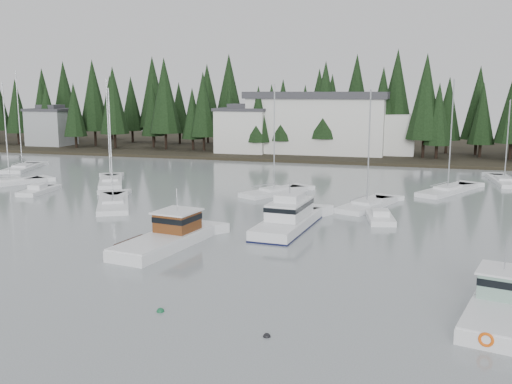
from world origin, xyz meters
TOP-DOWN VIEW (x-y plane):
  - ground at (0.00, 0.00)m, footprint 260.00×260.00m
  - far_shore_land at (0.00, 97.00)m, footprint 240.00×54.00m
  - conifer_treeline at (0.00, 86.00)m, footprint 200.00×22.00m
  - house_west at (-18.00, 79.00)m, footprint 9.54×7.42m
  - house_far_west at (-60.00, 81.00)m, footprint 8.48×7.42m
  - harbor_inn at (-2.96, 82.34)m, footprint 29.50×11.50m
  - lobster_boat_brown at (-4.97, 18.28)m, footprint 5.95×10.12m
  - cabin_cruiser_center at (2.66, 26.37)m, footprint 4.16×10.99m
  - lobster_boat_teal at (17.56, 10.42)m, footprint 4.59×8.42m
  - sailboat_0 at (23.63, 57.94)m, footprint 3.64×9.93m
  - sailboat_2 at (-2.63, 41.93)m, footprint 6.65×8.85m
  - sailboat_3 at (-43.78, 51.13)m, footprint 5.57×9.70m
  - sailboat_5 at (-16.88, 31.03)m, footprint 7.76×10.68m
  - sailboat_7 at (-24.46, 43.43)m, footprint 7.31×10.08m
  - sailboat_8 at (16.44, 48.75)m, footprint 7.38×10.76m
  - sailboat_9 at (8.26, 37.33)m, footprint 5.72×9.46m
  - sailboat_10 at (-36.23, 39.16)m, footprint 6.48×8.67m
  - runabout_0 at (-28.91, 34.97)m, footprint 2.83×5.95m
  - runabout_1 at (10.01, 31.58)m, footprint 3.12×5.36m
  - mooring_buoy_green at (0.33, 6.28)m, footprint 0.42×0.42m
  - mooring_buoy_dark at (6.62, 4.84)m, footprint 0.38×0.38m

SIDE VIEW (x-z plane):
  - ground at x=0.00m, z-range 0.00..0.00m
  - far_shore_land at x=0.00m, z-range -0.50..0.50m
  - conifer_treeline at x=0.00m, z-range -10.00..10.00m
  - mooring_buoy_green at x=0.33m, z-range -0.21..0.21m
  - mooring_buoy_dark at x=6.62m, z-range -0.19..0.19m
  - sailboat_0 at x=23.63m, z-range -5.48..5.59m
  - sailboat_5 at x=-16.88m, z-range -6.15..6.26m
  - sailboat_9 at x=8.26m, z-range -6.08..6.21m
  - sailboat_8 at x=16.44m, z-range -6.66..6.79m
  - sailboat_7 at x=-24.46m, z-range -6.74..6.88m
  - sailboat_2 at x=-2.63m, z-range -6.38..6.52m
  - sailboat_10 at x=-36.23m, z-range -6.52..6.67m
  - sailboat_3 at x=-43.78m, z-range -7.40..7.56m
  - runabout_0 at x=-28.91m, z-range -0.58..0.84m
  - runabout_1 at x=10.01m, z-range -0.58..0.84m
  - lobster_boat_teal at x=17.56m, z-range -1.69..2.75m
  - lobster_boat_brown at x=-4.97m, z-range -1.86..2.95m
  - cabin_cruiser_center at x=2.66m, z-range -1.62..3.01m
  - house_far_west at x=-60.00m, z-range 0.28..8.53m
  - house_west at x=-18.00m, z-range 0.28..9.03m
  - harbor_inn at x=-2.96m, z-range 0.33..11.23m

